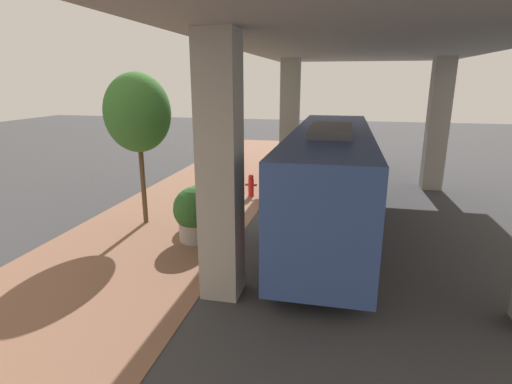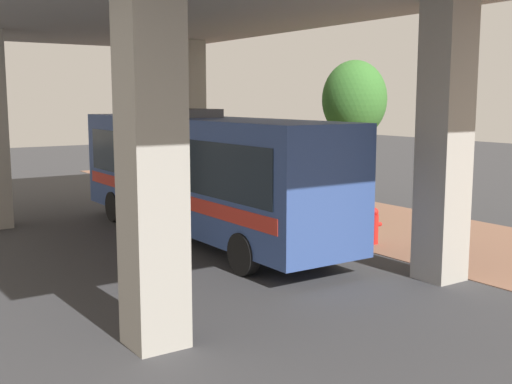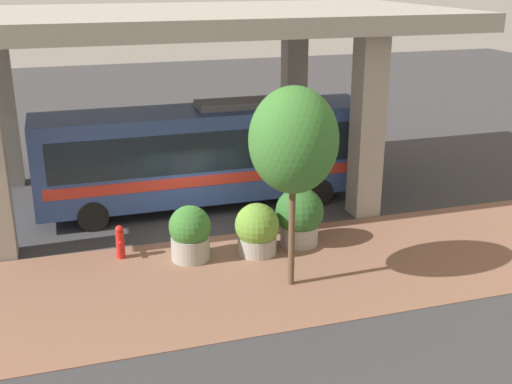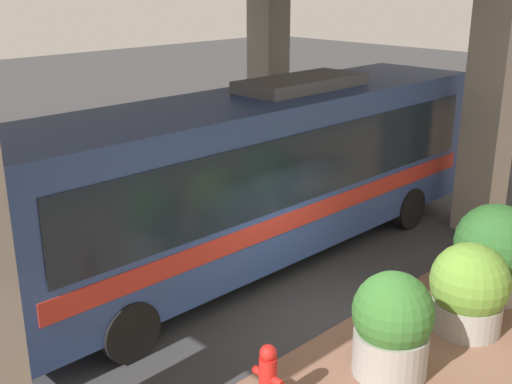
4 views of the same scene
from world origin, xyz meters
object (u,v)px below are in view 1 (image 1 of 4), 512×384
planter_middle (224,189)px  planter_back (203,205)px  planter_front (196,213)px  bus (330,173)px  street_tree_near (138,113)px  fire_hydrant (251,185)px

planter_middle → planter_back: size_ratio=1.05×
planter_middle → planter_back: planter_middle is taller
planter_middle → planter_front: bearing=-88.6°
planter_back → bus: bearing=5.8°
planter_back → planter_front: bearing=-79.0°
street_tree_near → fire_hydrant: bearing=54.2°
planter_middle → street_tree_near: street_tree_near is taller
fire_hydrant → planter_middle: bearing=-109.0°
bus → planter_front: size_ratio=6.43×
bus → planter_middle: bus is taller
fire_hydrant → planter_back: planter_back is taller
bus → planter_front: 4.70m
bus → planter_front: bus is taller
planter_front → planter_middle: planter_front is taller
fire_hydrant → planter_middle: planter_middle is taller
fire_hydrant → planter_middle: (-0.67, -1.95, 0.29)m
bus → street_tree_near: size_ratio=2.17×
fire_hydrant → bus: bearing=-44.2°
bus → planter_middle: bearing=160.2°
fire_hydrant → planter_middle: size_ratio=0.63×
street_tree_near → bus: bearing=6.3°
fire_hydrant → planter_back: bearing=-102.4°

